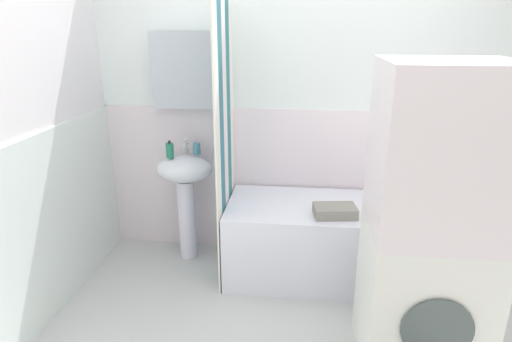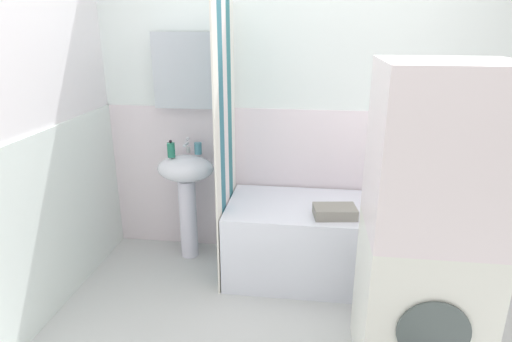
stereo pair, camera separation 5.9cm
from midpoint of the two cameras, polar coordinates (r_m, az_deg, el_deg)
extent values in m
cube|color=white|center=(3.38, 5.10, 8.23)|extent=(3.60, 0.05, 2.40)
cube|color=white|center=(3.51, 4.81, -1.55)|extent=(3.60, 0.02, 1.20)
cube|color=silver|center=(3.37, -9.97, 12.94)|extent=(0.48, 0.12, 0.56)
cube|color=white|center=(2.97, -27.62, 4.64)|extent=(0.05, 1.81, 2.40)
cube|color=white|center=(3.13, -25.46, -6.03)|extent=(0.02, 1.81, 1.20)
cylinder|color=white|center=(3.54, -9.57, -6.31)|extent=(0.14, 0.14, 0.66)
ellipsoid|color=white|center=(3.38, -9.96, 0.28)|extent=(0.44, 0.34, 0.20)
cylinder|color=silver|center=(3.44, -9.63, 2.78)|extent=(0.03, 0.03, 0.05)
cylinder|color=silver|center=(3.38, -9.90, 3.44)|extent=(0.02, 0.10, 0.02)
sphere|color=silver|center=(3.42, -9.70, 4.15)|extent=(0.03, 0.03, 0.03)
cylinder|color=#23775D|center=(3.33, -11.82, 2.67)|extent=(0.06, 0.06, 0.11)
sphere|color=#282129|center=(3.31, -11.89, 3.79)|extent=(0.02, 0.02, 0.02)
cylinder|color=teal|center=(3.38, -8.34, 2.94)|extent=(0.06, 0.06, 0.09)
cube|color=white|center=(3.30, 8.81, -9.08)|extent=(1.47, 0.70, 0.57)
cube|color=white|center=(2.82, -5.69, 1.87)|extent=(0.01, 0.14, 2.00)
cube|color=#326F82|center=(2.95, -5.14, 2.66)|extent=(0.01, 0.14, 2.00)
cube|color=white|center=(3.08, -4.63, 3.39)|extent=(0.01, 0.14, 2.00)
cube|color=#30727C|center=(3.21, -4.17, 4.05)|extent=(0.01, 0.14, 2.00)
cube|color=white|center=(3.35, -3.74, 4.66)|extent=(0.01, 0.14, 2.00)
cylinder|color=gold|center=(3.52, 19.36, -1.67)|extent=(0.05, 0.05, 0.16)
cylinder|color=#202B25|center=(3.49, 19.52, -0.26)|extent=(0.04, 0.04, 0.02)
cylinder|color=#C0476D|center=(3.48, 17.60, -1.36)|extent=(0.06, 0.06, 0.20)
cylinder|color=#242926|center=(3.45, 17.78, 0.35)|extent=(0.04, 0.04, 0.02)
cube|color=gray|center=(3.00, 9.83, -5.23)|extent=(0.31, 0.22, 0.07)
cube|color=white|center=(2.56, 20.28, -15.75)|extent=(0.61, 0.57, 0.83)
cube|color=white|center=(2.21, 22.71, 2.49)|extent=(0.61, 0.57, 0.83)
cylinder|color=#4A5655|center=(2.31, 22.10, -18.92)|extent=(0.34, 0.01, 0.34)
camera|label=1|loc=(0.03, -90.57, -0.19)|focal=30.26mm
camera|label=2|loc=(0.03, 89.43, 0.19)|focal=30.26mm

